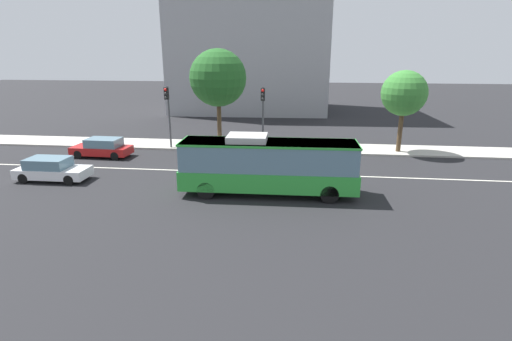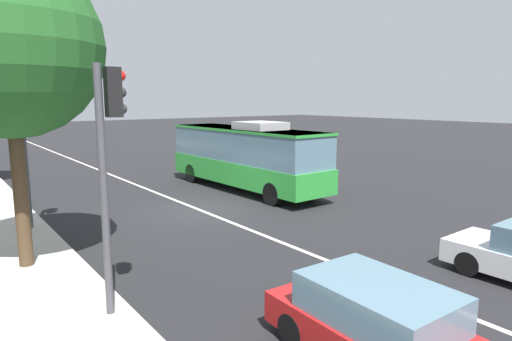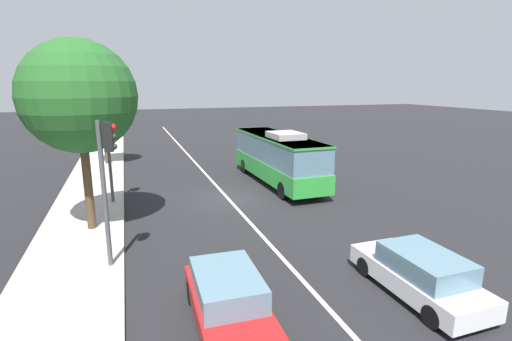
# 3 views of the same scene
# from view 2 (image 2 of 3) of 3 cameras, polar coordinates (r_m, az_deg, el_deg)

# --- Properties ---
(ground_plane) EXTENTS (160.00, 160.00, 0.00)m
(ground_plane) POSITION_cam_2_polar(r_m,az_deg,el_deg) (18.27, -7.36, -5.13)
(ground_plane) COLOR black
(lane_centre_line) EXTENTS (76.00, 0.16, 0.01)m
(lane_centre_line) POSITION_cam_2_polar(r_m,az_deg,el_deg) (18.27, -7.36, -5.11)
(lane_centre_line) COLOR silver
(lane_centre_line) RESTS_ON ground_plane
(transit_bus) EXTENTS (10.05, 2.71, 3.46)m
(transit_bus) POSITION_cam_2_polar(r_m,az_deg,el_deg) (21.88, -1.37, 2.15)
(transit_bus) COLOR green
(transit_bus) RESTS_ON ground_plane
(sedan_red) EXTENTS (4.55, 1.94, 1.46)m
(sedan_red) POSITION_cam_2_polar(r_m,az_deg,el_deg) (8.07, 16.41, -19.17)
(sedan_red) COLOR #B21919
(sedan_red) RESTS_ON ground_plane
(traffic_light_near_corner) EXTENTS (0.33, 0.62, 5.20)m
(traffic_light_near_corner) POSITION_cam_2_polar(r_m,az_deg,el_deg) (16.63, -27.59, 4.93)
(traffic_light_near_corner) COLOR #47474C
(traffic_light_near_corner) RESTS_ON ground_plane
(traffic_light_mid_block) EXTENTS (0.34, 0.62, 5.20)m
(traffic_light_mid_block) POSITION_cam_2_polar(r_m,az_deg,el_deg) (9.10, -18.55, 2.76)
(traffic_light_mid_block) COLOR #47474C
(traffic_light_mid_block) RESTS_ON ground_plane
(street_tree_kerbside_centre) EXTENTS (4.65, 4.65, 8.16)m
(street_tree_kerbside_centre) POSITION_cam_2_polar(r_m,az_deg,el_deg) (12.80, -29.60, 13.92)
(street_tree_kerbside_centre) COLOR #4C3823
(street_tree_kerbside_centre) RESTS_ON ground_plane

